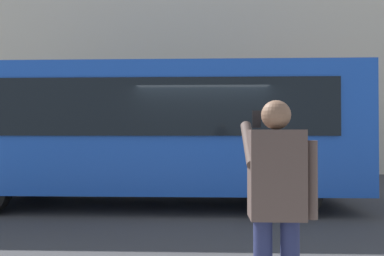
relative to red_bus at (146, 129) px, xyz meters
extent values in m
plane|color=#38383A|center=(-1.27, 0.37, -1.68)|extent=(60.00, 60.00, 0.00)
cube|color=beige|center=(-1.27, -6.43, 4.32)|extent=(28.00, 0.80, 12.00)
cube|color=maroon|center=(-4.77, -5.83, 1.32)|extent=(4.40, 1.10, 0.24)
cube|color=#1947AD|center=(-0.02, -0.01, 0.02)|extent=(9.00, 2.50, 2.60)
cube|color=black|center=(-0.02, 1.25, 0.42)|extent=(7.60, 0.06, 1.10)
cylinder|color=black|center=(2.98, -1.11, -1.18)|extent=(1.00, 0.28, 1.00)
cylinder|color=black|center=(-3.02, -1.11, -1.18)|extent=(1.00, 0.28, 1.00)
cylinder|color=black|center=(-3.02, 1.09, -1.18)|extent=(1.00, 0.28, 1.00)
cube|color=#473833|center=(-1.84, 5.22, -0.38)|extent=(0.40, 0.24, 0.66)
sphere|color=brown|center=(-1.84, 5.22, 0.06)|extent=(0.22, 0.22, 0.22)
cylinder|color=#473833|center=(-2.10, 5.22, -0.42)|extent=(0.09, 0.09, 0.58)
cylinder|color=#473833|center=(-1.66, 5.06, -0.16)|extent=(0.09, 0.48, 0.37)
cube|color=black|center=(-1.74, 4.92, 0.04)|extent=(0.07, 0.01, 0.14)
camera|label=1|loc=(-1.30, 7.87, -0.08)|focal=33.17mm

